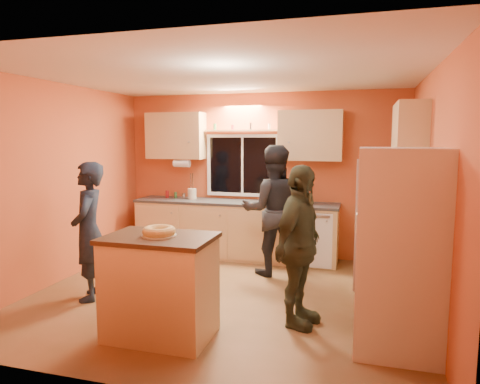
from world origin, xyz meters
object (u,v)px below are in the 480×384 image
(person_right, at_px, (299,246))
(refrigerator, at_px, (399,251))
(person_left, at_px, (89,231))
(person_center, at_px, (273,210))
(island, at_px, (160,286))

(person_right, bearing_deg, refrigerator, -91.90)
(person_right, bearing_deg, person_left, 102.73)
(person_center, xyz_separation_m, person_right, (0.59, -1.57, -0.08))
(refrigerator, bearing_deg, person_right, 163.84)
(island, height_order, person_right, person_right)
(island, relative_size, person_right, 0.62)
(island, height_order, person_left, person_left)
(person_right, bearing_deg, person_center, 34.70)
(person_left, relative_size, person_right, 0.99)
(island, bearing_deg, person_right, 26.65)
(refrigerator, xyz_separation_m, island, (-2.13, -0.35, -0.40))
(person_left, bearing_deg, refrigerator, 62.46)
(refrigerator, height_order, person_right, refrigerator)
(refrigerator, distance_m, person_center, 2.37)
(person_left, bearing_deg, person_right, 66.51)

